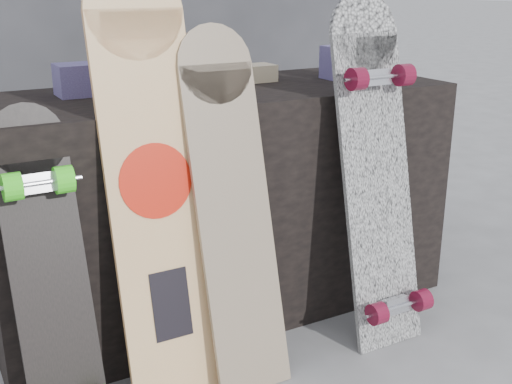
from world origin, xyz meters
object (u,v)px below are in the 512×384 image
vendor_table (220,201)px  skateboard_dark (50,273)px  longboard_celtic (232,199)px  longboard_geisha (154,174)px  longboard_cascadia (377,168)px

vendor_table → skateboard_dark: (-0.67, -0.39, 0.04)m
longboard_celtic → longboard_geisha: bearing=165.9°
vendor_table → longboard_geisha: bearing=-137.0°
vendor_table → longboard_cascadia: 0.58m
vendor_table → longboard_celtic: (-0.15, -0.39, 0.15)m
longboard_cascadia → skateboard_dark: longboard_cascadia is taller
longboard_cascadia → skateboard_dark: bearing=178.6°
longboard_cascadia → skateboard_dark: (-1.03, 0.02, -0.14)m
vendor_table → longboard_cascadia: bearing=-49.3°
vendor_table → longboard_geisha: 0.55m
longboard_geisha → longboard_celtic: longboard_geisha is taller
longboard_geisha → skateboard_dark: size_ratio=1.41×
longboard_cascadia → skateboard_dark: size_ratio=1.30×
vendor_table → skateboard_dark: 0.78m
vendor_table → longboard_geisha: longboard_geisha is taller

